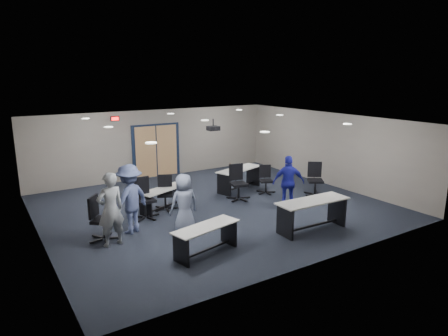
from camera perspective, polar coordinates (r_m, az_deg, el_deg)
floor at (r=12.60m, az=-1.49°, el=-5.54°), size 10.00×10.00×0.00m
back_wall at (r=16.19m, az=-9.73°, el=3.44°), size 10.00×0.04×2.70m
front_wall at (r=8.81m, az=13.70°, el=-5.07°), size 10.00×0.04×2.70m
left_wall at (r=10.66m, az=-25.30°, el=-2.79°), size 0.04×9.00×2.70m
right_wall at (r=15.35m, az=14.73°, el=2.65°), size 0.04×9.00×2.70m
ceiling at (r=12.01m, az=-1.57°, el=6.74°), size 10.00×9.00×0.04m
double_door at (r=16.21m, az=-9.64°, el=2.38°), size 2.00×0.07×2.20m
exit_sign at (r=15.46m, az=-15.32°, el=6.81°), size 0.32×0.07×0.18m
ceiling_projector at (r=12.62m, az=-1.54°, el=5.71°), size 0.35×0.32×0.37m
ceiling_can_lights at (r=12.23m, az=-2.17°, el=6.71°), size 6.24×5.74×0.02m
table_front_left at (r=9.30m, az=-2.57°, el=-9.52°), size 1.76×0.92×0.68m
table_front_right at (r=10.86m, az=12.51°, el=-5.84°), size 2.08×0.75×0.83m
table_back_left at (r=12.34m, az=-8.67°, el=-3.88°), size 1.73×1.12×0.77m
table_back_right at (r=14.27m, az=2.17°, el=-1.04°), size 2.03×1.20×1.07m
chair_back_a at (r=11.66m, az=-11.25°, el=-4.33°), size 0.76×0.76×1.18m
chair_back_b at (r=12.32m, az=-8.41°, el=-3.56°), size 0.88×0.88×1.06m
chair_back_c at (r=13.14m, az=2.12°, el=-2.10°), size 0.86×0.86×1.17m
chair_back_d at (r=13.94m, az=6.02°, el=-1.67°), size 0.82×0.82×0.97m
chair_loose_left at (r=10.42m, az=-16.85°, el=-6.92°), size 1.01×1.01×1.14m
chair_loose_right at (r=13.95m, az=12.93°, el=-1.60°), size 0.99×0.99×1.13m
person_gray at (r=9.94m, az=-15.90°, el=-5.73°), size 0.72×0.53×1.83m
person_plaid at (r=10.47m, az=-5.74°, el=-5.05°), size 0.78×0.51×1.58m
person_navy at (r=12.41m, az=9.20°, el=-2.02°), size 1.04×0.84×1.66m
person_back at (r=10.64m, az=-13.33°, el=-4.33°), size 1.36×1.13×1.83m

